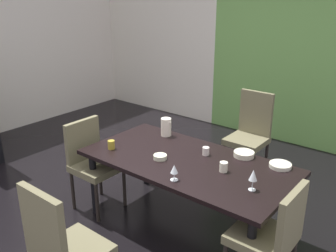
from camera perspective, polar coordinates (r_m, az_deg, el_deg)
The scene contains 16 objects.
ground_plane at distance 4.28m, azimuth -5.87°, elevation -11.01°, with size 6.28×5.54×0.02m, color black.
back_panel_interior at distance 6.98m, azimuth -1.66°, elevation 13.91°, with size 2.52×0.10×2.85m, color silver.
dining_table at distance 3.51m, azimuth 2.89°, elevation -6.26°, with size 1.95×0.99×0.71m.
chair_right_near at distance 2.92m, azimuth 15.59°, elevation -15.51°, with size 0.44×0.44×0.93m.
chair_head_near at distance 2.74m, azimuth -15.90°, elevation -17.27°, with size 0.44×0.44×1.04m.
chair_head_far at distance 4.66m, azimuth 12.45°, elevation -0.73°, with size 0.44×0.45×1.04m.
chair_left_near at distance 3.97m, azimuth -11.54°, elevation -5.00°, with size 0.45×0.44×0.94m.
wine_glass_north at distance 3.09m, azimuth 0.95°, elevation -6.67°, with size 0.07×0.07×0.14m.
wine_glass_corner at distance 3.00m, azimuth 12.85°, elevation -7.39°, with size 0.07×0.07×0.18m.
serving_bowl_south at distance 3.48m, azimuth 16.74°, elevation -5.76°, with size 0.20×0.20×0.04m, color beige.
serving_bowl_west at distance 3.49m, azimuth -1.21°, elevation -4.74°, with size 0.13×0.13×0.04m, color beige.
serving_bowl_center at distance 3.61m, azimuth 11.49°, elevation -4.22°, with size 0.19×0.19×0.05m, color beige.
cup_near_shelf at distance 3.73m, azimuth -8.63°, elevation -2.84°, with size 0.07×0.07×0.09m, color #A6902B.
cup_right at distance 3.58m, azimuth 5.79°, elevation -3.83°, with size 0.06×0.06×0.08m, color silver.
cup_left at distance 3.28m, azimuth 8.46°, elevation -6.18°, with size 0.07×0.07×0.09m, color silver.
pitcher_front at distance 4.00m, azimuth -0.28°, elevation -0.13°, with size 0.12×0.11×0.20m.
Camera 1 is at (2.61, -2.57, 2.21)m, focal length 40.00 mm.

